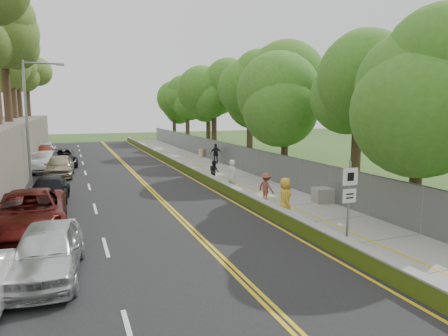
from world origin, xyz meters
TOP-DOWN VIEW (x-y plane):
  - ground at (0.00, 0.00)m, footprint 140.00×140.00m
  - road at (-5.40, 15.00)m, footprint 11.20×66.00m
  - sidewalk at (2.55, 15.00)m, footprint 4.20×66.00m
  - jersey_barrier at (0.25, 15.00)m, footprint 0.42×66.00m
  - chainlink_fence at (4.65, 15.00)m, footprint 0.04×66.00m
  - trees_fenceside at (7.00, 15.00)m, footprint 7.00×66.00m
  - streetlight at (-10.46, 14.00)m, footprint 2.52×0.22m
  - signpost at (1.05, -3.02)m, footprint 0.62×0.09m
  - construction_barrel at (4.30, 24.31)m, footprint 0.50×0.50m
  - concrete_block at (4.30, 3.00)m, footprint 1.27×1.02m
  - car_0 at (-9.00, -2.04)m, footprint 2.30×4.82m
  - car_2 at (-9.86, 2.81)m, footprint 2.87×6.07m
  - car_3 at (-9.36, 7.94)m, footprint 2.17×4.82m
  - car_4 at (-9.00, 16.72)m, footprint 2.16×4.81m
  - car_5 at (-10.32, 20.06)m, footprint 2.10×4.88m
  - car_6 at (-9.00, 22.52)m, footprint 2.80×5.50m
  - car_7 at (-10.60, 27.36)m, footprint 2.17×4.79m
  - car_8 at (-10.55, 31.36)m, footprint 2.03×4.61m
  - painter_0 at (0.75, 1.00)m, footprint 0.84×1.05m
  - painter_1 at (0.75, 7.21)m, footprint 0.52×0.74m
  - painter_2 at (0.75, 10.48)m, footprint 0.71×0.84m
  - painter_3 at (1.45, 4.22)m, footprint 0.89×1.15m
  - person_far at (4.07, 19.23)m, footprint 1.11×0.59m

SIDE VIEW (x-z plane):
  - ground at x=0.00m, z-range 0.00..0.00m
  - road at x=-5.40m, z-range 0.00..0.04m
  - sidewalk at x=2.55m, z-range 0.00..0.05m
  - jersey_barrier at x=0.25m, z-range 0.00..0.60m
  - concrete_block at x=4.30m, z-range 0.05..0.82m
  - construction_barrel at x=4.30m, z-range 0.05..0.88m
  - car_7 at x=-10.60m, z-range 0.04..1.40m
  - car_3 at x=-9.36m, z-range 0.04..1.41m
  - car_6 at x=-9.00m, z-range 0.04..1.53m
  - car_8 at x=-10.55m, z-range 0.04..1.58m
  - painter_2 at x=0.75m, z-range 0.05..1.58m
  - car_5 at x=-10.32m, z-range 0.04..1.60m
  - painter_3 at x=1.45m, z-range 0.05..1.62m
  - car_0 at x=-9.00m, z-range 0.04..1.63m
  - car_4 at x=-9.00m, z-range 0.04..1.65m
  - car_2 at x=-9.86m, z-range 0.04..1.71m
  - person_far at x=4.07m, z-range 0.05..1.85m
  - painter_0 at x=0.75m, z-range 0.05..1.92m
  - chainlink_fence at x=4.65m, z-range 0.00..2.00m
  - painter_1 at x=0.75m, z-range 0.05..1.98m
  - signpost at x=1.05m, z-range 0.41..3.51m
  - streetlight at x=-10.46m, z-range 0.64..8.64m
  - trees_fenceside at x=7.00m, z-range 0.00..14.00m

